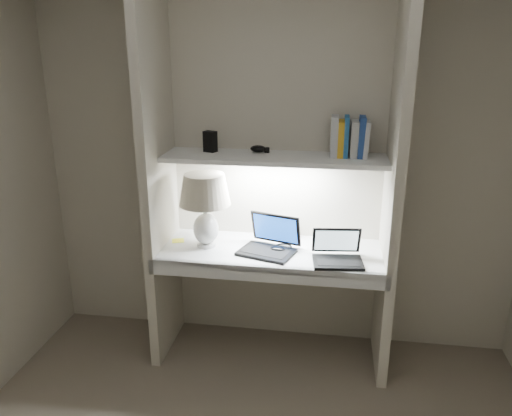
% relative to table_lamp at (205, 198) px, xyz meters
% --- Properties ---
extents(back_wall, '(3.20, 0.01, 2.50)m').
position_rel_table_lamp_xyz_m(back_wall, '(0.43, 0.28, 0.15)').
color(back_wall, beige).
rests_on(back_wall, floor).
extents(alcove_panel_left, '(0.06, 0.55, 2.50)m').
position_rel_table_lamp_xyz_m(alcove_panel_left, '(-0.30, 0.01, 0.15)').
color(alcove_panel_left, beige).
rests_on(alcove_panel_left, floor).
extents(alcove_panel_right, '(0.06, 0.55, 2.50)m').
position_rel_table_lamp_xyz_m(alcove_panel_right, '(1.16, 0.01, 0.15)').
color(alcove_panel_right, beige).
rests_on(alcove_panel_right, floor).
extents(desk, '(1.40, 0.55, 0.04)m').
position_rel_table_lamp_xyz_m(desk, '(0.43, 0.01, -0.35)').
color(desk, white).
rests_on(desk, alcove_panel_left).
extents(desk_apron, '(1.46, 0.03, 0.10)m').
position_rel_table_lamp_xyz_m(desk_apron, '(0.43, -0.25, -0.38)').
color(desk_apron, silver).
rests_on(desk_apron, desk).
extents(shelf, '(1.40, 0.36, 0.03)m').
position_rel_table_lamp_xyz_m(shelf, '(0.43, 0.10, 0.25)').
color(shelf, silver).
rests_on(shelf, back_wall).
extents(strip_light, '(0.60, 0.04, 0.02)m').
position_rel_table_lamp_xyz_m(strip_light, '(0.43, 0.10, 0.23)').
color(strip_light, white).
rests_on(strip_light, shelf).
extents(table_lamp, '(0.33, 0.33, 0.49)m').
position_rel_table_lamp_xyz_m(table_lamp, '(0.00, 0.00, 0.00)').
color(table_lamp, white).
rests_on(table_lamp, desk).
extents(laptop_main, '(0.41, 0.38, 0.23)m').
position_rel_table_lamp_xyz_m(laptop_main, '(0.42, -0.01, -0.28)').
color(laptop_main, black).
rests_on(laptop_main, desk).
extents(laptop_netbook, '(0.32, 0.29, 0.19)m').
position_rel_table_lamp_xyz_m(laptop_netbook, '(0.85, -0.11, -0.28)').
color(laptop_netbook, black).
rests_on(laptop_netbook, desk).
extents(speaker, '(0.10, 0.07, 0.13)m').
position_rel_table_lamp_xyz_m(speaker, '(0.52, 0.22, -0.26)').
color(speaker, silver).
rests_on(speaker, desk).
extents(mouse, '(0.11, 0.08, 0.04)m').
position_rel_table_lamp_xyz_m(mouse, '(0.47, -0.03, -0.31)').
color(mouse, black).
rests_on(mouse, desk).
extents(cable_coil, '(0.13, 0.13, 0.01)m').
position_rel_table_lamp_xyz_m(cable_coil, '(0.50, 0.05, -0.32)').
color(cable_coil, black).
rests_on(cable_coil, desk).
extents(sticky_note, '(0.10, 0.10, 0.00)m').
position_rel_table_lamp_xyz_m(sticky_note, '(-0.21, 0.06, -0.33)').
color(sticky_note, '#FDFA35').
rests_on(sticky_note, desk).
extents(book_row, '(0.24, 0.16, 0.25)m').
position_rel_table_lamp_xyz_m(book_row, '(0.89, 0.16, 0.38)').
color(book_row, silver).
rests_on(book_row, shelf).
extents(shelf_box, '(0.09, 0.08, 0.13)m').
position_rel_table_lamp_xyz_m(shelf_box, '(0.01, 0.16, 0.33)').
color(shelf_box, black).
rests_on(shelf_box, shelf).
extents(shelf_gadget, '(0.11, 0.08, 0.05)m').
position_rel_table_lamp_xyz_m(shelf_gadget, '(0.31, 0.19, 0.29)').
color(shelf_gadget, black).
rests_on(shelf_gadget, shelf).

